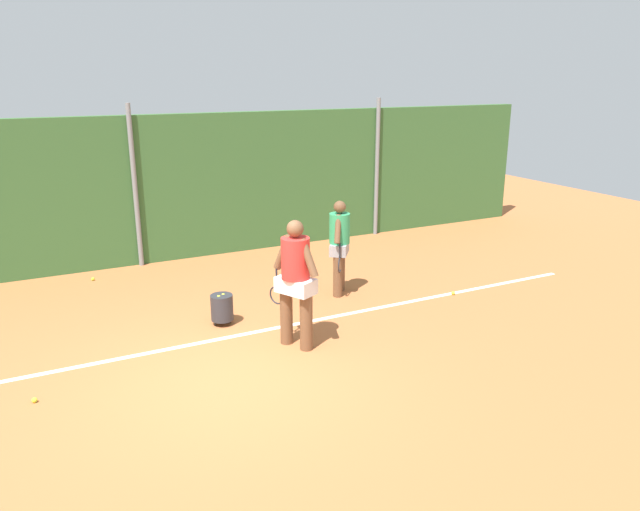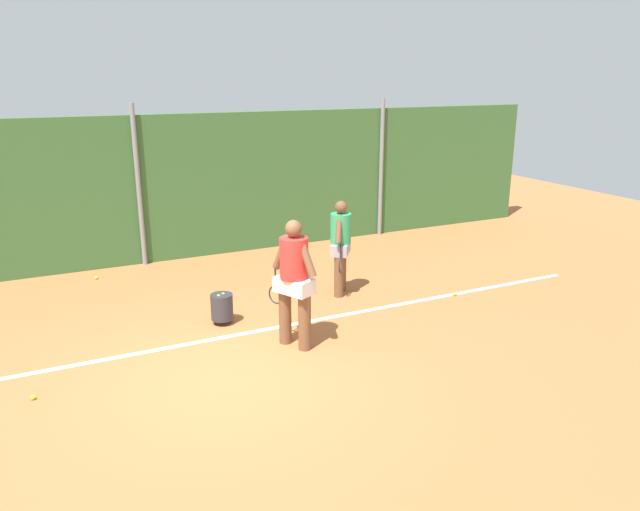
{
  "view_description": "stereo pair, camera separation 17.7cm",
  "coord_description": "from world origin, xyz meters",
  "px_view_note": "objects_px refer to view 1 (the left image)",
  "views": [
    {
      "loc": [
        -2.16,
        -7.02,
        3.9
      ],
      "look_at": [
        2.09,
        1.4,
        1.07
      ],
      "focal_mm": 34.13,
      "sensor_mm": 36.0,
      "label": 1
    },
    {
      "loc": [
        -2.0,
        -7.1,
        3.9
      ],
      "look_at": [
        2.09,
        1.4,
        1.07
      ],
      "focal_mm": 34.13,
      "sensor_mm": 36.0,
      "label": 2
    }
  ],
  "objects_px": {
    "player_foreground_near": "(296,277)",
    "ball_hopper": "(222,307)",
    "tennis_ball_2": "(93,279)",
    "player_midcourt": "(339,242)",
    "tennis_ball_1": "(34,400)",
    "tennis_ball_4": "(453,293)"
  },
  "relations": [
    {
      "from": "player_foreground_near",
      "to": "ball_hopper",
      "type": "xyz_separation_m",
      "value": [
        -0.72,
        1.28,
        -0.79
      ]
    },
    {
      "from": "ball_hopper",
      "to": "tennis_ball_2",
      "type": "xyz_separation_m",
      "value": [
        -1.6,
        3.22,
        -0.26
      ]
    },
    {
      "from": "player_midcourt",
      "to": "ball_hopper",
      "type": "height_order",
      "value": "player_midcourt"
    },
    {
      "from": "player_midcourt",
      "to": "tennis_ball_1",
      "type": "xyz_separation_m",
      "value": [
        -5.22,
        -1.73,
        -0.94
      ]
    },
    {
      "from": "player_foreground_near",
      "to": "ball_hopper",
      "type": "height_order",
      "value": "player_foreground_near"
    },
    {
      "from": "tennis_ball_2",
      "to": "tennis_ball_4",
      "type": "relative_size",
      "value": 1.0
    },
    {
      "from": "tennis_ball_4",
      "to": "player_foreground_near",
      "type": "bearing_deg",
      "value": -168.93
    },
    {
      "from": "tennis_ball_2",
      "to": "tennis_ball_4",
      "type": "bearing_deg",
      "value": -33.39
    },
    {
      "from": "player_midcourt",
      "to": "tennis_ball_4",
      "type": "xyz_separation_m",
      "value": [
        1.83,
        -1.02,
        -0.94
      ]
    },
    {
      "from": "tennis_ball_4",
      "to": "tennis_ball_1",
      "type": "bearing_deg",
      "value": -174.28
    },
    {
      "from": "tennis_ball_2",
      "to": "ball_hopper",
      "type": "bearing_deg",
      "value": -63.63
    },
    {
      "from": "player_midcourt",
      "to": "tennis_ball_1",
      "type": "height_order",
      "value": "player_midcourt"
    },
    {
      "from": "player_midcourt",
      "to": "ball_hopper",
      "type": "bearing_deg",
      "value": -43.18
    },
    {
      "from": "player_midcourt",
      "to": "tennis_ball_4",
      "type": "relative_size",
      "value": 26.31
    },
    {
      "from": "player_foreground_near",
      "to": "ball_hopper",
      "type": "bearing_deg",
      "value": 3.19
    },
    {
      "from": "player_foreground_near",
      "to": "tennis_ball_4",
      "type": "distance_m",
      "value": 3.7
    },
    {
      "from": "tennis_ball_2",
      "to": "player_midcourt",
      "type": "bearing_deg",
      "value": -35.19
    },
    {
      "from": "ball_hopper",
      "to": "tennis_ball_1",
      "type": "distance_m",
      "value": 3.14
    },
    {
      "from": "player_foreground_near",
      "to": "player_midcourt",
      "type": "xyz_separation_m",
      "value": [
        1.65,
        1.7,
        -0.11
      ]
    },
    {
      "from": "player_midcourt",
      "to": "tennis_ball_4",
      "type": "bearing_deg",
      "value": 97.55
    },
    {
      "from": "player_midcourt",
      "to": "player_foreground_near",
      "type": "bearing_deg",
      "value": -7.31
    },
    {
      "from": "player_midcourt",
      "to": "ball_hopper",
      "type": "distance_m",
      "value": 2.51
    }
  ]
}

